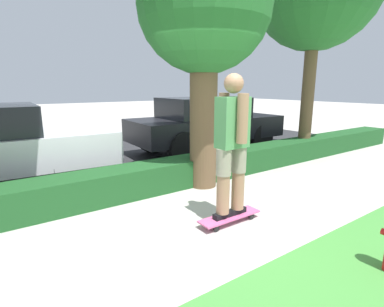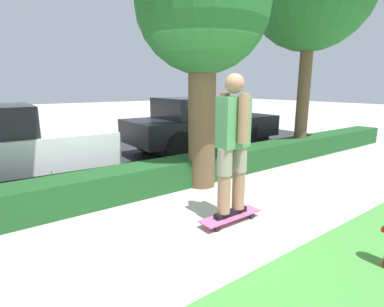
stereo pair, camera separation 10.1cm
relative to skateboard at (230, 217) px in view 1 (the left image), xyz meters
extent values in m
plane|color=#BCB7AD|center=(-0.21, 0.08, -0.08)|extent=(60.00, 60.00, 0.00)
cube|color=#2D2D30|center=(-0.21, 4.28, -0.08)|extent=(15.65, 5.00, 0.01)
cube|color=#1E5123|center=(-0.21, 1.68, 0.16)|extent=(15.65, 0.60, 0.47)
cube|color=#DB5B93|center=(0.00, 0.00, 0.01)|extent=(0.90, 0.24, 0.02)
cylinder|color=black|center=(0.31, -0.09, -0.04)|extent=(0.08, 0.04, 0.08)
cylinder|color=black|center=(0.31, 0.09, -0.04)|extent=(0.08, 0.04, 0.08)
cylinder|color=black|center=(-0.31, -0.09, -0.04)|extent=(0.08, 0.04, 0.08)
cylinder|color=black|center=(-0.31, 0.09, -0.04)|extent=(0.08, 0.04, 0.08)
cube|color=black|center=(-0.13, 0.00, 0.05)|extent=(0.26, 0.09, 0.07)
cylinder|color=#A37556|center=(-0.13, 0.00, 0.51)|extent=(0.16, 0.16, 0.84)
cylinder|color=gray|center=(-0.13, 0.00, 0.76)|extent=(0.19, 0.19, 0.34)
cube|color=black|center=(0.13, 0.00, 0.05)|extent=(0.26, 0.09, 0.07)
cylinder|color=#A37556|center=(0.13, 0.00, 0.51)|extent=(0.16, 0.16, 0.84)
cylinder|color=gray|center=(0.13, 0.00, 0.76)|extent=(0.19, 0.19, 0.34)
cube|color=#519356|center=(0.00, 0.00, 1.24)|extent=(0.40, 0.22, 0.62)
cylinder|color=#A37556|center=(0.00, -0.17, 1.30)|extent=(0.13, 0.13, 0.58)
cylinder|color=#A37556|center=(0.00, 0.17, 1.30)|extent=(0.13, 0.13, 0.58)
sphere|color=#A37556|center=(0.00, 0.00, 1.70)|extent=(0.24, 0.24, 0.24)
cylinder|color=brown|center=(0.62, 1.41, 1.13)|extent=(0.47, 0.47, 2.42)
sphere|color=#286B2D|center=(0.62, 1.41, 2.93)|extent=(2.16, 2.16, 2.16)
cylinder|color=brown|center=(4.12, 1.79, 1.52)|extent=(0.30, 0.30, 3.20)
cylinder|color=black|center=(-1.30, 2.64, 0.26)|extent=(0.67, 0.23, 0.67)
cylinder|color=black|center=(-1.30, 4.39, 0.26)|extent=(0.67, 0.23, 0.67)
cube|color=black|center=(2.44, 3.65, 0.57)|extent=(4.18, 1.83, 0.56)
cube|color=black|center=(2.32, 3.65, 1.11)|extent=(2.19, 1.57, 0.52)
cylinder|color=black|center=(3.73, 2.86, 0.30)|extent=(0.75, 0.20, 0.75)
cylinder|color=black|center=(3.73, 4.43, 0.30)|extent=(0.75, 0.20, 0.75)
cylinder|color=black|center=(1.16, 2.86, 0.30)|extent=(0.75, 0.20, 0.75)
cylinder|color=black|center=(1.16, 4.43, 0.30)|extent=(0.75, 0.20, 0.75)
camera|label=1|loc=(-2.49, -2.69, 1.67)|focal=28.00mm
camera|label=2|loc=(-2.57, -2.63, 1.67)|focal=28.00mm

